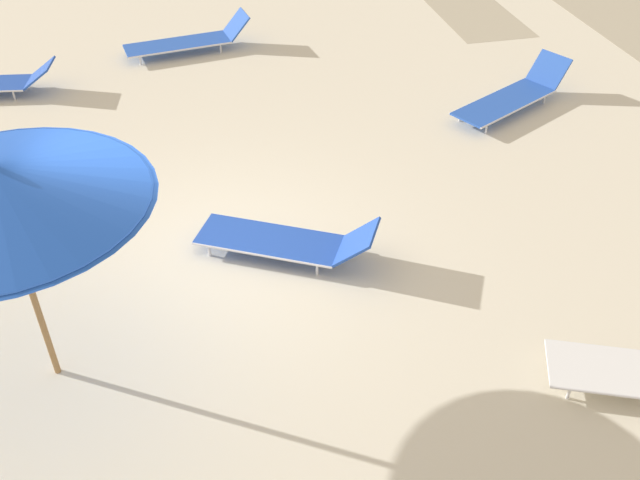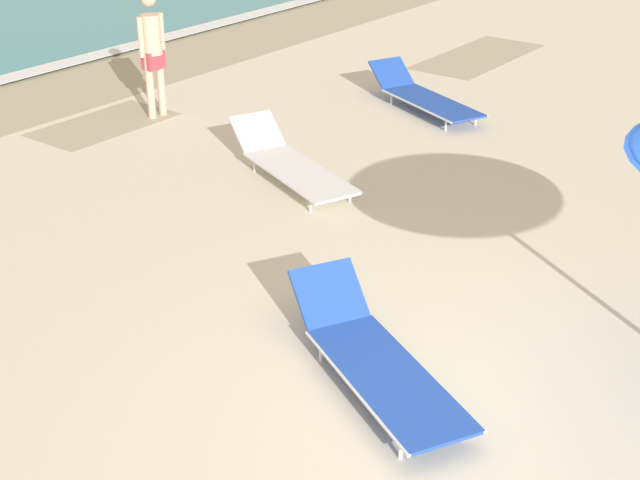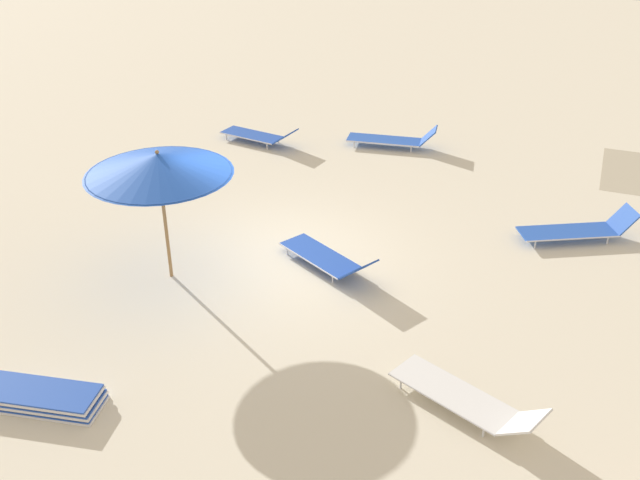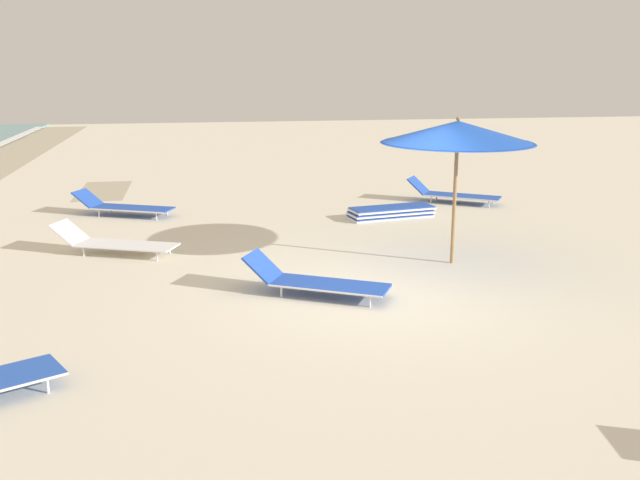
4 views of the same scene
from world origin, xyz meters
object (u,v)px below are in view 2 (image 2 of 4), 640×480
Objects in this scene: sun_lounger_mid_beach_pair_b at (374,358)px; beachgoer_wading_adult at (152,47)px; sun_lounger_mid_beach_solo at (423,96)px; sun_lounger_mid_beach_pair_a at (291,164)px.

sun_lounger_mid_beach_pair_b is 7.11m from beachgoer_wading_adult.
beachgoer_wading_adult reaches higher than sun_lounger_mid_beach_solo.
sun_lounger_mid_beach_pair_a is at bearing 75.95° from sun_lounger_mid_beach_pair_b.
beachgoer_wading_adult reaches higher than sun_lounger_mid_beach_pair_a.
sun_lounger_mid_beach_pair_a is at bearing -153.49° from sun_lounger_mid_beach_solo.
sun_lounger_mid_beach_pair_a is 1.28× the size of beachgoer_wading_adult.
beachgoer_wading_adult is (-2.55, 2.88, 0.79)m from sun_lounger_mid_beach_solo.
sun_lounger_mid_beach_solo is 3.27m from sun_lounger_mid_beach_pair_a.
sun_lounger_mid_beach_solo is at bearing 25.08° from sun_lounger_mid_beach_pair_a.
sun_lounger_mid_beach_pair_a is 3.21m from beachgoer_wading_adult.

